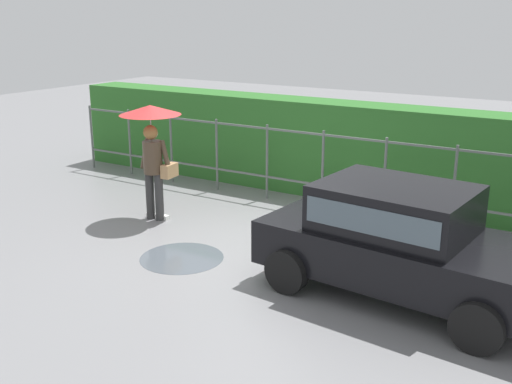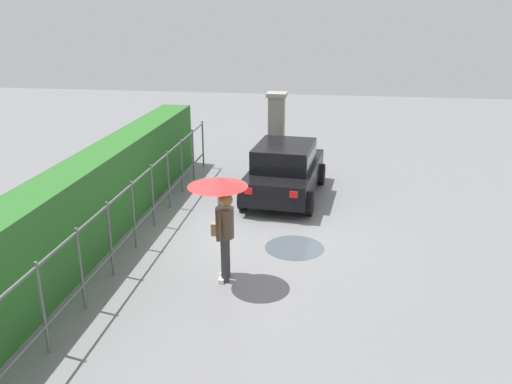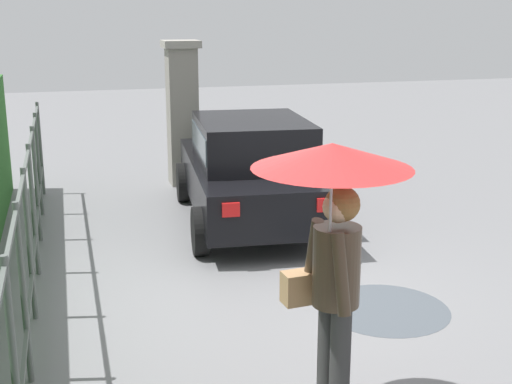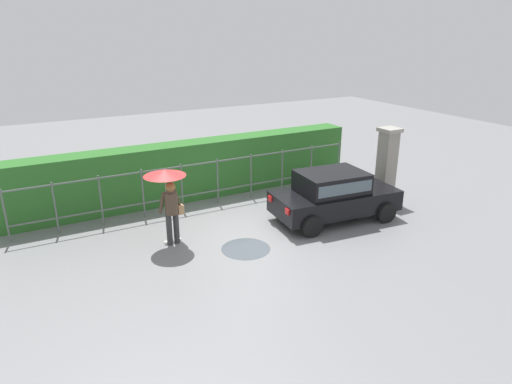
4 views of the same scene
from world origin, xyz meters
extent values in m
plane|color=slate|center=(0.00, 0.00, 0.00)|extent=(40.00, 40.00, 0.00)
cube|color=black|center=(2.42, -0.40, 0.58)|extent=(3.83, 1.96, 0.60)
cube|color=black|center=(2.27, -0.39, 1.18)|extent=(2.02, 1.60, 0.60)
cube|color=#4C5B66|center=(2.27, -0.39, 1.20)|extent=(1.87, 1.61, 0.33)
cylinder|color=black|center=(3.59, -1.35, 0.30)|extent=(0.61, 0.23, 0.60)
cylinder|color=black|center=(1.25, 0.55, 0.30)|extent=(0.61, 0.23, 0.60)
cylinder|color=black|center=(1.10, -1.13, 0.30)|extent=(0.61, 0.23, 0.60)
cube|color=red|center=(0.61, 0.31, 0.73)|extent=(0.08, 0.20, 0.16)
cube|color=red|center=(0.52, -0.78, 0.73)|extent=(0.08, 0.20, 0.16)
cylinder|color=#333333|center=(-2.47, 0.26, 0.43)|extent=(0.15, 0.15, 0.86)
cylinder|color=#333333|center=(-2.28, 0.28, 0.43)|extent=(0.15, 0.15, 0.86)
cube|color=white|center=(-2.48, 0.32, 0.04)|extent=(0.26, 0.10, 0.08)
cube|color=white|center=(-2.28, 0.34, 0.04)|extent=(0.26, 0.10, 0.08)
cylinder|color=#473828|center=(-2.38, 0.27, 1.15)|extent=(0.34, 0.34, 0.58)
sphere|color=#DBAD89|center=(-2.38, 0.27, 1.58)|extent=(0.22, 0.22, 0.22)
sphere|color=olive|center=(-2.37, 0.24, 1.60)|extent=(0.25, 0.25, 0.25)
cylinder|color=#473828|center=(-2.60, 0.33, 1.18)|extent=(0.23, 0.11, 0.56)
cylinder|color=#473828|center=(-2.16, 0.37, 1.18)|extent=(0.23, 0.11, 0.56)
cylinder|color=#B2B2B7|center=(-2.46, 0.36, 1.50)|extent=(0.02, 0.02, 0.77)
cone|color=red|center=(-2.46, 0.36, 1.96)|extent=(1.08, 1.08, 0.17)
cube|color=tan|center=(-2.13, 0.41, 0.91)|extent=(0.19, 0.35, 0.24)
cylinder|color=#59605B|center=(-6.19, 2.44, 0.75)|extent=(0.05, 0.05, 1.50)
cylinder|color=#59605B|center=(-4.97, 2.44, 0.75)|extent=(0.05, 0.05, 1.50)
cylinder|color=#59605B|center=(-3.76, 2.44, 0.75)|extent=(0.05, 0.05, 1.50)
cylinder|color=#59605B|center=(-2.54, 2.44, 0.75)|extent=(0.05, 0.05, 1.50)
cylinder|color=#59605B|center=(-1.32, 2.44, 0.75)|extent=(0.05, 0.05, 1.50)
cylinder|color=#59605B|center=(-0.11, 2.44, 0.75)|extent=(0.05, 0.05, 1.50)
cylinder|color=#59605B|center=(1.11, 2.44, 0.75)|extent=(0.05, 0.05, 1.50)
cylinder|color=#59605B|center=(2.32, 2.44, 0.75)|extent=(0.05, 0.05, 1.50)
cube|color=#59605B|center=(-0.72, 2.44, 1.42)|extent=(10.95, 0.03, 0.04)
cube|color=#59605B|center=(-0.72, 2.44, 0.45)|extent=(10.95, 0.03, 0.04)
cube|color=#2D6B28|center=(-0.72, 3.40, 0.95)|extent=(11.95, 0.90, 1.90)
cylinder|color=#4C545B|center=(-0.83, -0.92, 0.00)|extent=(1.28, 1.28, 0.00)
camera|label=1|loc=(4.65, -7.64, 3.58)|focal=42.67mm
camera|label=2|loc=(-11.10, -1.59, 4.89)|focal=36.98mm
camera|label=3|loc=(-6.61, 2.04, 2.89)|focal=48.38mm
camera|label=4|loc=(-5.70, -10.43, 5.39)|focal=32.10mm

